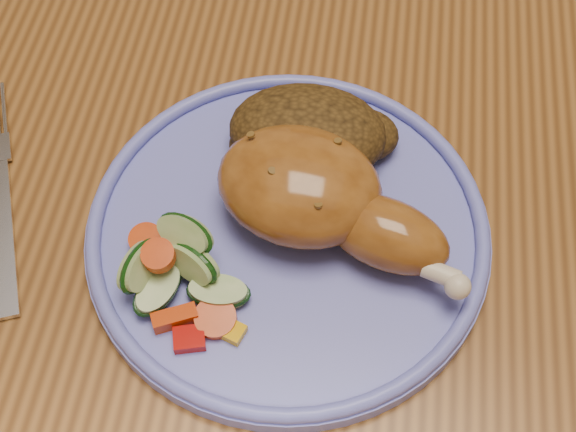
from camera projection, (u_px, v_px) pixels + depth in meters
The scene contains 8 objects.
ground at pixel (352, 423), 1.23m from camera, with size 4.00×4.00×0.00m, color #56351D.
dining_table at pixel (406, 168), 0.67m from camera, with size 0.90×1.40×0.75m.
plate at pixel (288, 233), 0.53m from camera, with size 0.27×0.27×0.01m, color #656CD6.
plate_rim at pixel (288, 224), 0.52m from camera, with size 0.26×0.26×0.01m, color #656CD6.
chicken_leg at pixel (320, 197), 0.51m from camera, with size 0.17×0.12×0.06m.
rice_pilaf at pixel (311, 134), 0.55m from camera, with size 0.12×0.08×0.05m.
vegetable_pile at pixel (178, 272), 0.49m from camera, with size 0.09×0.09×0.04m.
fork at pixel (0, 199), 0.55m from camera, with size 0.08×0.17×0.00m.
Camera 1 is at (-0.04, -0.41, 1.21)m, focal length 50.00 mm.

